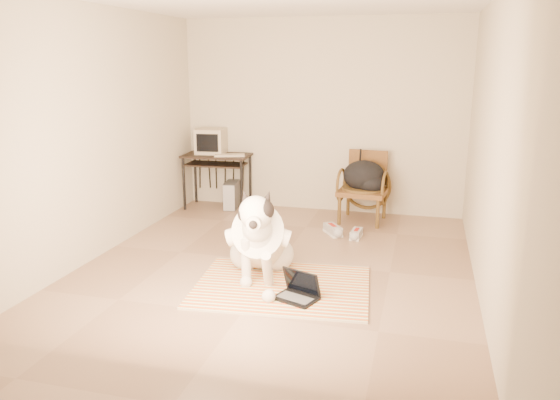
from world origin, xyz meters
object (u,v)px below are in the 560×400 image
at_px(crt_monitor, 211,141).
at_px(pc_tower, 232,195).
at_px(laptop, 298,292).
at_px(computer_desk, 217,162).
at_px(backpack, 365,177).
at_px(dog, 260,240).
at_px(rattan_chair, 364,187).

relative_size(crt_monitor, pc_tower, 1.00).
height_order(laptop, computer_desk, computer_desk).
xyz_separation_m(pc_tower, backpack, (1.97, -0.22, 0.42)).
bearing_deg(computer_desk, backpack, -4.83).
bearing_deg(laptop, computer_desk, 123.54).
bearing_deg(dog, backpack, 70.58).
relative_size(laptop, backpack, 0.78).
bearing_deg(pc_tower, computer_desk, -169.03).
height_order(pc_tower, rattan_chair, rattan_chair).
bearing_deg(crt_monitor, backpack, -6.82).
bearing_deg(crt_monitor, rattan_chair, -5.06).
relative_size(laptop, computer_desk, 0.46).
bearing_deg(pc_tower, crt_monitor, 171.07).
distance_m(laptop, crt_monitor, 3.66).
distance_m(crt_monitor, rattan_chair, 2.33).
relative_size(dog, computer_desk, 1.36).
height_order(dog, laptop, dog).
height_order(crt_monitor, pc_tower, crt_monitor).
relative_size(laptop, pc_tower, 1.01).
bearing_deg(dog, computer_desk, 120.03).
height_order(rattan_chair, backpack, rattan_chair).
xyz_separation_m(crt_monitor, pc_tower, (0.32, -0.05, -0.78)).
bearing_deg(backpack, crt_monitor, 173.18).
distance_m(pc_tower, rattan_chair, 1.97).
relative_size(dog, crt_monitor, 3.02).
bearing_deg(laptop, rattan_chair, 84.37).
relative_size(crt_monitor, backpack, 0.78).
xyz_separation_m(laptop, computer_desk, (-1.88, 2.84, 0.60)).
distance_m(dog, laptop, 0.73).
xyz_separation_m(dog, computer_desk, (-1.39, 2.41, 0.29)).
relative_size(computer_desk, crt_monitor, 2.22).
bearing_deg(dog, rattan_chair, 71.64).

